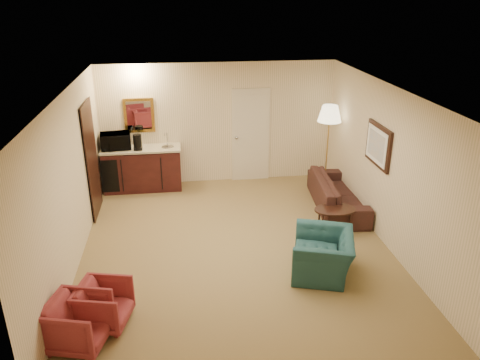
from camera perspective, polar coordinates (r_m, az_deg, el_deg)
The scene contains 12 objects.
ground at distance 7.85m, azimuth -0.47°, elevation -8.26°, with size 6.00×6.00×0.00m, color olive.
room_walls at distance 7.85m, azimuth -1.93°, elevation 5.45°, with size 5.02×6.01×2.61m.
wetbar_cabinet at distance 10.10m, azimuth -11.79°, elevation 1.37°, with size 1.64×0.58×0.92m, color #3C1413.
sofa at distance 9.24m, azimuth 11.84°, elevation -1.04°, with size 2.05×0.60×0.80m, color black.
teal_armchair at distance 7.11m, azimuth 10.12°, elevation -8.15°, with size 0.99×0.64×0.86m, color #215353.
rose_chair_near at distance 6.11m, azimuth -19.14°, elevation -15.88°, with size 0.67×0.62×0.68m, color #94303A.
rose_chair_far at distance 6.35m, azimuth -16.29°, elevation -14.19°, with size 0.62×0.58×0.63m, color #94303A.
coffee_table at distance 8.46m, azimuth 11.42°, elevation -4.73°, with size 0.73×0.50×0.42m, color black.
floor_lamp at distance 9.92m, azimuth 10.59°, elevation 3.86°, with size 0.48×0.48×1.82m, color #B9953D.
waste_bin at distance 10.12m, azimuth -8.01°, elevation -0.30°, with size 0.22×0.22×0.27m, color black.
microwave at distance 9.96m, azimuth -14.96°, elevation 4.82°, with size 0.60×0.33×0.41m, color black.
coffee_maker at distance 9.80m, azimuth -12.39°, elevation 4.53°, with size 0.17×0.17×0.32m, color black.
Camera 1 is at (-0.84, -6.70, 4.01)m, focal length 35.00 mm.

